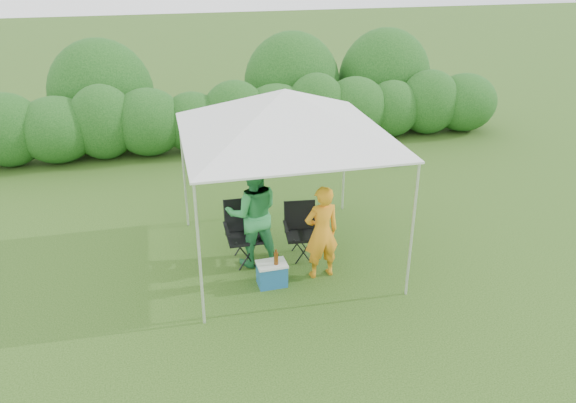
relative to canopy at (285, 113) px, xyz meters
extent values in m
plane|color=#375A1C|center=(0.00, -0.50, -2.46)|extent=(70.00, 70.00, 0.00)
ellipsoid|color=#22561B|center=(-5.23, 5.50, -1.60)|extent=(1.65, 1.40, 1.73)
cylinder|color=#382616|center=(-5.23, 5.50, -2.31)|extent=(0.12, 0.12, 0.30)
ellipsoid|color=#22561B|center=(-4.18, 5.50, -1.67)|extent=(1.80, 1.53, 1.57)
cylinder|color=#382616|center=(-4.18, 5.50, -2.31)|extent=(0.12, 0.12, 0.30)
ellipsoid|color=#22561B|center=(-3.14, 5.50, -1.56)|extent=(1.58, 1.34, 1.80)
cylinder|color=#382616|center=(-3.14, 5.50, -2.31)|extent=(0.12, 0.12, 0.30)
ellipsoid|color=#22561B|center=(-2.09, 5.50, -1.64)|extent=(1.72, 1.47, 1.65)
cylinder|color=#382616|center=(-2.09, 5.50, -2.31)|extent=(0.12, 0.12, 0.30)
ellipsoid|color=#22561B|center=(-1.05, 5.50, -1.71)|extent=(1.50, 1.28, 1.50)
cylinder|color=#382616|center=(-1.05, 5.50, -2.31)|extent=(0.12, 0.12, 0.30)
ellipsoid|color=#22561B|center=(0.00, 5.50, -1.60)|extent=(1.65, 1.40, 1.73)
cylinder|color=#382616|center=(0.00, 5.50, -2.31)|extent=(0.12, 0.12, 0.30)
ellipsoid|color=#22561B|center=(1.05, 5.50, -1.67)|extent=(1.80, 1.53, 1.57)
cylinder|color=#382616|center=(1.05, 5.50, -2.31)|extent=(0.12, 0.12, 0.30)
ellipsoid|color=#22561B|center=(2.09, 5.50, -1.56)|extent=(1.58, 1.34, 1.80)
cylinder|color=#382616|center=(2.09, 5.50, -2.31)|extent=(0.12, 0.12, 0.30)
ellipsoid|color=#22561B|center=(3.14, 5.50, -1.64)|extent=(1.72, 1.47, 1.65)
cylinder|color=#382616|center=(3.14, 5.50, -2.31)|extent=(0.12, 0.12, 0.30)
ellipsoid|color=#22561B|center=(4.18, 5.50, -1.71)|extent=(1.50, 1.28, 1.50)
cylinder|color=#382616|center=(4.18, 5.50, -2.31)|extent=(0.12, 0.12, 0.30)
ellipsoid|color=#22561B|center=(5.23, 5.50, -1.60)|extent=(1.65, 1.40, 1.73)
cylinder|color=#382616|center=(5.23, 5.50, -2.31)|extent=(0.12, 0.12, 0.30)
ellipsoid|color=#22561B|center=(6.27, 5.50, -1.67)|extent=(1.80, 1.53, 1.57)
cylinder|color=#382616|center=(6.27, 5.50, -2.31)|extent=(0.12, 0.12, 0.30)
cylinder|color=silver|center=(-1.50, -1.50, -1.41)|extent=(0.04, 0.04, 2.10)
cylinder|color=silver|center=(1.50, -1.50, -1.41)|extent=(0.04, 0.04, 2.10)
cylinder|color=silver|center=(-1.50, 1.50, -1.41)|extent=(0.04, 0.04, 2.10)
cylinder|color=silver|center=(1.50, 1.50, -1.41)|extent=(0.04, 0.04, 2.10)
cube|color=white|center=(0.00, 0.00, -0.35)|extent=(3.10, 3.10, 0.03)
pyramid|color=white|center=(0.00, 0.00, 0.02)|extent=(3.10, 3.10, 0.70)
cube|color=black|center=(0.26, -0.09, -2.06)|extent=(0.55, 0.52, 0.05)
cube|color=black|center=(0.28, 0.13, -1.79)|extent=(0.51, 0.19, 0.48)
cube|color=black|center=(0.00, -0.06, -1.88)|extent=(0.09, 0.43, 0.03)
cube|color=black|center=(0.51, -0.11, -1.88)|extent=(0.09, 0.43, 0.03)
cylinder|color=black|center=(0.02, -0.27, -2.26)|extent=(0.02, 0.02, 0.41)
cylinder|color=black|center=(0.44, -0.32, -2.26)|extent=(0.02, 0.02, 0.41)
cylinder|color=black|center=(0.07, 0.15, -2.26)|extent=(0.02, 0.02, 0.41)
cylinder|color=black|center=(0.49, 0.10, -2.26)|extent=(0.02, 0.02, 0.41)
cube|color=black|center=(-0.68, -0.02, -2.01)|extent=(0.56, 0.52, 0.05)
cube|color=black|center=(-0.68, 0.21, -1.71)|extent=(0.56, 0.15, 0.53)
cube|color=black|center=(-0.97, -0.02, -1.82)|extent=(0.05, 0.47, 0.03)
cube|color=black|center=(-0.39, -0.02, -1.82)|extent=(0.05, 0.47, 0.03)
cylinder|color=black|center=(-0.91, -0.26, -2.24)|extent=(0.03, 0.03, 0.45)
cylinder|color=black|center=(-0.44, -0.26, -2.24)|extent=(0.03, 0.03, 0.45)
cylinder|color=black|center=(-0.91, 0.21, -2.24)|extent=(0.03, 0.03, 0.45)
cylinder|color=black|center=(-0.44, 0.21, -2.24)|extent=(0.03, 0.03, 0.45)
imported|color=orange|center=(0.41, -0.70, -1.70)|extent=(0.60, 0.43, 1.52)
imported|color=#30944E|center=(-0.54, -0.07, -1.57)|extent=(0.91, 0.73, 1.79)
cube|color=#1F5B8F|center=(-0.39, -0.79, -2.29)|extent=(0.44, 0.32, 0.35)
cube|color=silver|center=(-0.39, -0.79, -2.10)|extent=(0.46, 0.34, 0.03)
cylinder|color=#592D0C|center=(-0.33, -0.83, -1.96)|extent=(0.07, 0.07, 0.25)
cone|color=yellow|center=(3.21, 3.59, -2.33)|extent=(0.32, 0.32, 0.27)
sphere|color=blue|center=(3.48, 3.41, -2.35)|extent=(0.22, 0.22, 0.22)
camera|label=1|loc=(-1.84, -7.91, 2.36)|focal=35.00mm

